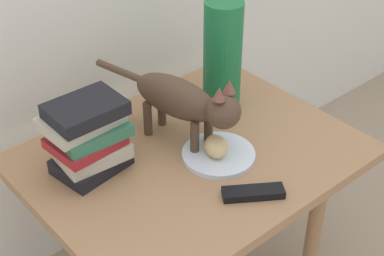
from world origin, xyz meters
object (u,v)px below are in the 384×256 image
at_px(side_table, 192,173).
at_px(tv_remote, 252,193).
at_px(bread_roll, 216,146).
at_px(book_stack, 88,137).
at_px(candle_jar, 116,115).
at_px(green_vase, 222,56).
at_px(cat, 185,101).
at_px(plate, 219,155).

relative_size(side_table, tv_remote, 5.66).
bearing_deg(bread_roll, book_stack, 147.51).
distance_m(side_table, candle_jar, 0.27).
xyz_separation_m(side_table, green_vase, (0.22, 0.12, 0.23)).
bearing_deg(book_stack, cat, -14.23).
bearing_deg(side_table, green_vase, 29.20).
bearing_deg(cat, green_vase, 19.83).
xyz_separation_m(plate, book_stack, (-0.28, 0.17, 0.09)).
bearing_deg(cat, bread_roll, -81.96).
xyz_separation_m(candle_jar, tv_remote, (0.08, -0.46, -0.03)).
height_order(green_vase, tv_remote, green_vase).
xyz_separation_m(bread_roll, candle_jar, (-0.11, 0.29, -0.00)).
height_order(plate, bread_roll, bread_roll).
bearing_deg(bread_roll, green_vase, 44.13).
bearing_deg(plate, side_table, 125.03).
relative_size(plate, candle_jar, 2.28).
xyz_separation_m(side_table, candle_jar, (-0.08, 0.23, 0.11)).
xyz_separation_m(plate, candle_jar, (-0.12, 0.29, 0.03)).
height_order(cat, candle_jar, cat).
bearing_deg(cat, book_stack, 165.77).
relative_size(book_stack, green_vase, 0.62).
bearing_deg(candle_jar, tv_remote, -80.57).
bearing_deg(candle_jar, plate, -67.44).
bearing_deg(green_vase, cat, -160.17).
bearing_deg(bread_roll, plate, -1.13).
xyz_separation_m(bread_roll, green_vase, (0.19, 0.18, 0.12)).
relative_size(bread_roll, candle_jar, 0.94).
distance_m(bread_roll, green_vase, 0.29).
xyz_separation_m(book_stack, tv_remote, (0.24, -0.34, -0.09)).
bearing_deg(tv_remote, side_table, 123.06).
bearing_deg(green_vase, candle_jar, 159.43).
relative_size(plate, tv_remote, 1.29).
xyz_separation_m(green_vase, candle_jar, (-0.30, 0.11, -0.13)).
bearing_deg(plate, book_stack, 148.36).
bearing_deg(plate, cat, 102.83).
bearing_deg(side_table, bread_roll, -61.49).
bearing_deg(side_table, plate, -54.97).
height_order(cat, green_vase, green_vase).
bearing_deg(bread_roll, tv_remote, -102.03).
relative_size(plate, cat, 0.41).
height_order(bread_roll, green_vase, green_vase).
xyz_separation_m(side_table, bread_roll, (0.03, -0.06, 0.11)).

